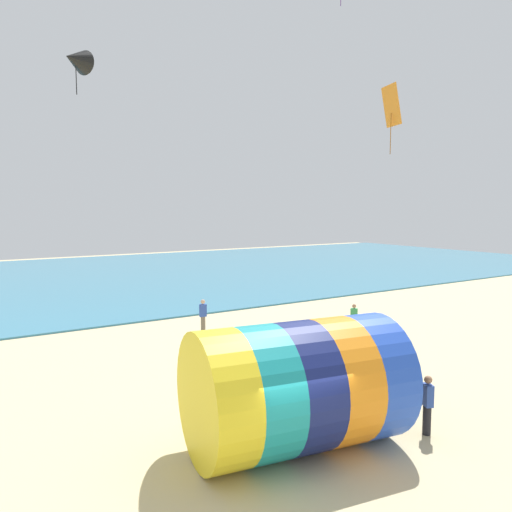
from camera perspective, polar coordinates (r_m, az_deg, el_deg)
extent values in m
plane|color=#CCBA8C|center=(13.68, 3.81, -23.08)|extent=(120.00, 120.00, 0.00)
cube|color=teal|center=(48.13, -23.71, -2.70)|extent=(120.00, 40.00, 0.10)
cylinder|color=yellow|center=(13.07, -4.50, -16.00)|extent=(1.65, 3.64, 3.51)
cylinder|color=teal|center=(13.46, 0.20, -15.34)|extent=(1.65, 3.64, 3.51)
cylinder|color=navy|center=(13.93, 4.58, -14.63)|extent=(1.65, 3.64, 3.51)
cylinder|color=orange|center=(14.46, 8.63, -13.89)|extent=(1.65, 3.64, 3.51)
cylinder|color=blue|center=(15.07, 12.34, -13.15)|extent=(1.65, 3.64, 3.51)
cylinder|color=black|center=(15.40, 14.14, -12.78)|extent=(0.55, 3.20, 3.22)
cylinder|color=black|center=(15.97, 18.94, -17.31)|extent=(0.24, 0.24, 0.85)
cube|color=#2D4CA5|center=(15.70, 19.03, -14.79)|extent=(0.35, 0.42, 0.64)
sphere|color=#9E7051|center=(15.55, 19.08, -13.22)|extent=(0.23, 0.23, 0.23)
cone|color=black|center=(20.04, -19.92, 20.37)|extent=(1.24, 1.23, 0.90)
cylinder|color=black|center=(19.87, -19.85, 18.34)|extent=(0.03, 0.03, 0.97)
cube|color=orange|center=(22.25, 15.21, 16.26)|extent=(0.67, 1.20, 1.65)
cylinder|color=#8F4F12|center=(22.06, 15.13, 13.33)|extent=(0.03, 0.03, 1.67)
cylinder|color=#726651|center=(26.60, -6.06, -7.79)|extent=(0.24, 0.24, 0.86)
cube|color=#2D4CA5|center=(26.44, -6.08, -6.20)|extent=(0.40, 0.29, 0.65)
sphere|color=tan|center=(26.35, -6.09, -5.22)|extent=(0.23, 0.23, 0.23)
cylinder|color=#726651|center=(26.76, 11.11, -7.90)|extent=(0.24, 0.24, 0.76)
cube|color=#338C4C|center=(26.62, 11.14, -6.50)|extent=(0.40, 0.41, 0.57)
sphere|color=#9E7051|center=(26.53, 11.16, -5.63)|extent=(0.21, 0.21, 0.21)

